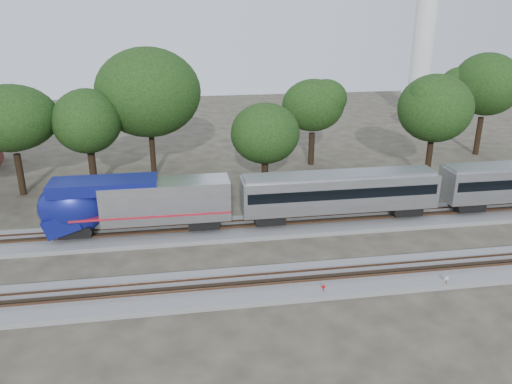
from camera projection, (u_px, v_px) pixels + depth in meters
ground at (289, 258)px, 40.36m from camera, size 160.00×160.00×0.00m
track_far at (275, 226)px, 45.85m from camera, size 160.00×5.00×0.73m
track_near at (301, 281)px, 36.59m from camera, size 160.00×5.00×0.73m
switch_stand_red at (323, 289)px, 34.91m from camera, size 0.28×0.05×0.87m
switch_stand_white at (446, 281)px, 35.84m from camera, size 0.31×0.08×0.98m
switch_lever at (374, 284)px, 36.29m from camera, size 0.54×0.36×0.30m
tree_1 at (10, 118)px, 51.32m from camera, size 8.52×8.52×12.02m
tree_2 at (87, 121)px, 52.97m from camera, size 7.88×7.88×11.11m
tree_3 at (148, 93)px, 56.48m from camera, size 10.18×10.18×14.35m
tree_4 at (265, 134)px, 53.39m from camera, size 6.51×6.51×9.18m
tree_5 at (313, 105)px, 61.89m from camera, size 7.77×7.77×10.96m
tree_6 at (435, 108)px, 55.52m from camera, size 8.66×8.66×12.21m
tree_7 at (486, 84)px, 65.67m from camera, size 9.71×9.71×13.69m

